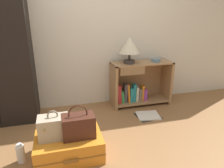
# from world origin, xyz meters

# --- Properties ---
(ground_plane) EXTENTS (9.00, 9.00, 0.00)m
(ground_plane) POSITION_xyz_m (0.00, 0.00, 0.00)
(ground_plane) COLOR olive
(back_wall) EXTENTS (6.40, 0.10, 2.60)m
(back_wall) POSITION_xyz_m (0.00, 1.50, 1.30)
(back_wall) COLOR silver
(back_wall) RESTS_ON ground_plane
(bookshelf) EXTENTS (0.95, 0.37, 0.70)m
(bookshelf) POSITION_xyz_m (0.75, 1.25, 0.33)
(bookshelf) COLOR #A37A51
(bookshelf) RESTS_ON ground_plane
(table_lamp) EXTENTS (0.31, 0.31, 0.39)m
(table_lamp) POSITION_xyz_m (0.57, 1.22, 0.96)
(table_lamp) COLOR #3D3838
(table_lamp) RESTS_ON bookshelf
(bowl) EXTENTS (0.14, 0.14, 0.05)m
(bowl) POSITION_xyz_m (1.01, 1.21, 0.72)
(bowl) COLOR slate
(bowl) RESTS_ON bookshelf
(suitcase_large) EXTENTS (0.67, 0.48, 0.24)m
(suitcase_large) POSITION_xyz_m (-0.44, 0.18, 0.12)
(suitcase_large) COLOR orange
(suitcase_large) RESTS_ON ground_plane
(train_case) EXTENTS (0.30, 0.20, 0.30)m
(train_case) POSITION_xyz_m (-0.57, 0.19, 0.35)
(train_case) COLOR #B7A88E
(train_case) RESTS_ON suitcase_large
(handbag) EXTENTS (0.32, 0.19, 0.35)m
(handbag) POSITION_xyz_m (-0.33, 0.15, 0.36)
(handbag) COLOR #472319
(handbag) RESTS_ON suitcase_large
(bottle) EXTENTS (0.08, 0.08, 0.21)m
(bottle) POSITION_xyz_m (-0.91, 0.21, 0.10)
(bottle) COLOR white
(bottle) RESTS_ON ground_plane
(open_book_on_floor) EXTENTS (0.36, 0.32, 0.02)m
(open_book_on_floor) POSITION_xyz_m (0.72, 0.77, 0.01)
(open_book_on_floor) COLOR white
(open_book_on_floor) RESTS_ON ground_plane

